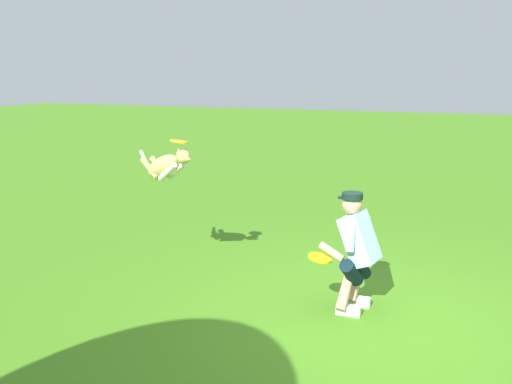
% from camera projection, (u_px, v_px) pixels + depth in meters
% --- Properties ---
extents(ground_plane, '(60.00, 60.00, 0.00)m').
position_uv_depth(ground_plane, '(376.00, 324.00, 5.78)').
color(ground_plane, '#44811C').
extents(person, '(0.64, 0.66, 1.29)m').
position_uv_depth(person, '(356.00, 249.00, 5.97)').
color(person, silver).
rests_on(person, ground_plane).
extents(dog, '(0.96, 0.48, 0.51)m').
position_uv_depth(dog, '(166.00, 166.00, 7.00)').
color(dog, tan).
extents(frisbee_flying, '(0.29, 0.30, 0.07)m').
position_uv_depth(frisbee_flying, '(179.00, 141.00, 6.73)').
color(frisbee_flying, yellow).
extents(frisbee_held, '(0.31, 0.31, 0.08)m').
position_uv_depth(frisbee_held, '(320.00, 258.00, 5.94)').
color(frisbee_held, yellow).
rests_on(frisbee_held, person).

